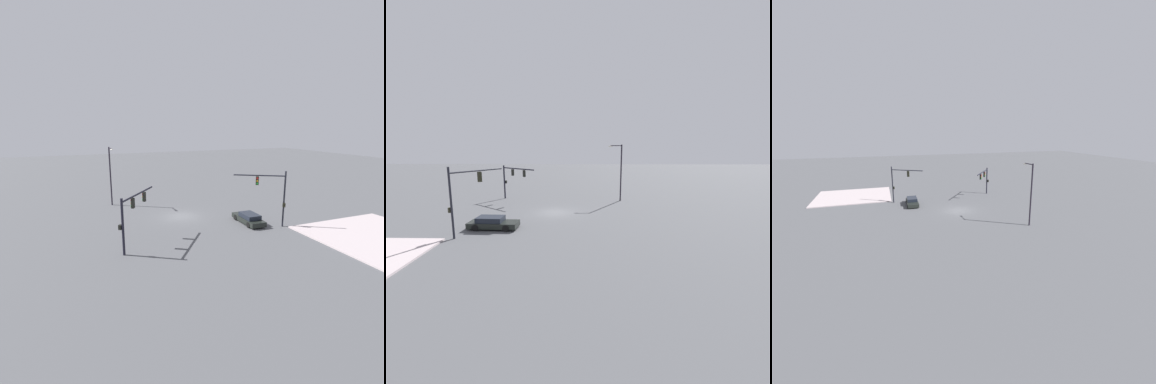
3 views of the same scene
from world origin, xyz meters
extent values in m
plane|color=#4F5053|center=(0.00, 0.00, 0.00)|extent=(175.87, 175.87, 0.00)
cube|color=#B5A5A7|center=(16.29, -14.28, 0.07)|extent=(13.23, 11.57, 0.15)
cylinder|color=black|center=(9.33, -7.86, 3.14)|extent=(0.19, 0.19, 6.29)
cylinder|color=black|center=(6.93, -6.40, 5.75)|extent=(4.87, 3.04, 0.14)
cube|color=black|center=(6.77, -6.30, 5.16)|extent=(0.41, 0.39, 0.95)
cylinder|color=red|center=(6.69, -6.44, 5.45)|extent=(0.20, 0.16, 0.20)
cylinder|color=orange|center=(6.69, -6.44, 5.15)|extent=(0.20, 0.16, 0.20)
cylinder|color=green|center=(6.69, -6.44, 4.85)|extent=(0.20, 0.16, 0.20)
cube|color=black|center=(9.21, -8.06, 2.55)|extent=(0.38, 0.36, 0.44)
cylinder|color=black|center=(-8.51, -8.79, 2.56)|extent=(0.22, 0.22, 5.13)
cylinder|color=black|center=(-6.49, -6.10, 4.78)|extent=(4.17, 5.48, 0.17)
cube|color=black|center=(-7.23, -7.09, 4.17)|extent=(0.40, 0.41, 0.95)
cylinder|color=red|center=(-7.36, -6.99, 4.47)|extent=(0.17, 0.20, 0.20)
cylinder|color=orange|center=(-7.36, -6.99, 4.17)|extent=(0.17, 0.20, 0.20)
cylinder|color=green|center=(-7.36, -6.99, 3.87)|extent=(0.17, 0.20, 0.20)
cube|color=black|center=(-5.68, -5.02, 4.17)|extent=(0.40, 0.41, 0.95)
cylinder|color=red|center=(-5.81, -4.93, 4.47)|extent=(0.17, 0.20, 0.20)
cylinder|color=orange|center=(-5.81, -4.93, 4.17)|extent=(0.17, 0.20, 0.20)
cylinder|color=green|center=(-5.81, -4.93, 3.87)|extent=(0.17, 0.20, 0.20)
cube|color=black|center=(-8.71, -8.64, 2.55)|extent=(0.37, 0.38, 0.44)
cylinder|color=black|center=(-7.18, 8.89, 4.12)|extent=(0.20, 0.20, 8.24)
cylinder|color=black|center=(-7.10, 8.08, 8.09)|extent=(0.28, 1.64, 0.12)
ellipsoid|color=silver|center=(-7.02, 7.26, 7.99)|extent=(0.36, 0.63, 0.20)
cube|color=black|center=(6.44, -5.36, 0.44)|extent=(1.97, 4.84, 0.55)
cube|color=black|center=(6.44, -5.64, 0.96)|extent=(1.68, 2.54, 0.50)
cylinder|color=black|center=(5.65, -3.85, 0.32)|extent=(0.24, 0.65, 0.64)
cylinder|color=black|center=(7.34, -3.90, 0.32)|extent=(0.24, 0.65, 0.64)
cylinder|color=black|center=(5.55, -6.81, 0.32)|extent=(0.24, 0.65, 0.64)
cylinder|color=black|center=(7.24, -6.87, 0.32)|extent=(0.24, 0.65, 0.64)
camera|label=1|loc=(-12.25, -33.75, 11.21)|focal=28.04mm
camera|label=2|loc=(30.57, 3.52, 7.96)|focal=24.11mm
camera|label=3|loc=(11.01, 36.80, 12.54)|focal=24.10mm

